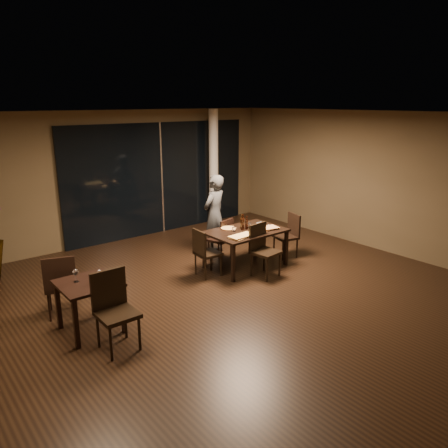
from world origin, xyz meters
TOP-DOWN VIEW (x-y plane):
  - ground at (0.00, 0.00)m, footprint 8.00×8.00m
  - wall_back at (0.00, 4.05)m, footprint 8.00×0.10m
  - wall_right at (4.05, 0.00)m, footprint 0.10×8.00m
  - ceiling at (0.00, 0.00)m, footprint 8.00×8.00m
  - window_panel at (1.00, 3.96)m, footprint 5.00×0.06m
  - column at (2.40, 3.65)m, footprint 0.24×0.24m
  - main_table at (1.00, 0.80)m, footprint 1.50×1.00m
  - side_table at (-2.40, 0.30)m, footprint 0.80×0.80m
  - chair_main_far at (0.90, 1.40)m, footprint 0.49×0.49m
  - chair_main_near at (0.95, 0.28)m, footprint 0.51×0.51m
  - chair_main_left at (0.06, 0.90)m, footprint 0.45×0.45m
  - chair_main_right at (2.11, 0.67)m, footprint 0.51×0.51m
  - chair_side_far at (-2.57, 0.98)m, footprint 0.59×0.59m
  - chair_side_near at (-2.31, -0.31)m, footprint 0.49×0.49m
  - diner at (1.01, 1.83)m, footprint 0.67×0.55m
  - pizza_board_left at (0.65, 0.52)m, footprint 0.55×0.36m
  - pizza_board_right at (1.33, 0.60)m, footprint 0.56×0.32m
  - oblong_pizza_left at (0.65, 0.52)m, footprint 0.50×0.26m
  - oblong_pizza_right at (1.33, 0.60)m, footprint 0.55×0.33m
  - round_pizza at (0.81, 1.10)m, footprint 0.29×0.29m
  - bottle_a at (0.98, 0.87)m, footprint 0.07×0.07m
  - bottle_b at (1.07, 0.85)m, footprint 0.06×0.06m
  - bottle_c at (1.02, 0.95)m, footprint 0.06×0.06m
  - tumbler_left at (0.78, 0.90)m, footprint 0.07×0.07m
  - tumbler_right at (1.18, 0.90)m, footprint 0.08×0.08m
  - napkin_near at (1.56, 0.71)m, footprint 0.20×0.15m
  - napkin_far at (1.58, 0.97)m, footprint 0.19×0.11m
  - wine_glass_a at (-2.52, 0.41)m, footprint 0.08×0.08m
  - wine_glass_b at (-2.26, 0.22)m, footprint 0.07×0.07m
  - side_napkin at (-2.33, 0.12)m, footprint 0.19×0.14m

SIDE VIEW (x-z plane):
  - ground at x=0.00m, z-range 0.00..0.00m
  - chair_main_far at x=0.90m, z-range 0.05..0.92m
  - chair_main_left at x=0.06m, z-range 0.05..0.97m
  - chair_main_right at x=2.11m, z-range 0.05..0.97m
  - chair_main_near at x=0.95m, z-range 0.06..1.05m
  - chair_side_far at x=-2.57m, z-range 0.06..1.06m
  - chair_side_near at x=-2.31m, z-range 0.06..1.12m
  - side_table at x=-2.40m, z-range 0.25..1.00m
  - main_table at x=1.00m, z-range 0.30..1.05m
  - pizza_board_left at x=0.65m, z-range 0.75..0.76m
  - pizza_board_right at x=1.33m, z-range 0.75..0.76m
  - round_pizza at x=0.81m, z-range 0.75..0.76m
  - napkin_near at x=1.56m, z-range 0.75..0.76m
  - napkin_far at x=1.58m, z-range 0.75..0.76m
  - side_napkin at x=-2.33m, z-range 0.75..0.76m
  - oblong_pizza_left at x=0.65m, z-range 0.77..0.78m
  - oblong_pizza_right at x=1.33m, z-range 0.77..0.78m
  - tumbler_left at x=0.78m, z-range 0.75..0.83m
  - tumbler_right at x=1.18m, z-range 0.75..0.84m
  - wine_glass_b at x=-2.26m, z-range 0.75..0.91m
  - wine_glass_a at x=-2.52m, z-range 0.75..0.93m
  - diner at x=1.01m, z-range 0.00..1.71m
  - bottle_b at x=1.07m, z-range 0.75..1.01m
  - bottle_c at x=1.02m, z-range 0.75..1.04m
  - bottle_a at x=0.98m, z-range 0.75..1.07m
  - window_panel at x=1.00m, z-range 0.00..2.70m
  - wall_back at x=0.00m, z-range 0.00..3.00m
  - wall_right at x=4.05m, z-range 0.00..3.00m
  - column at x=2.40m, z-range 0.00..3.00m
  - ceiling at x=0.00m, z-range 3.00..3.04m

